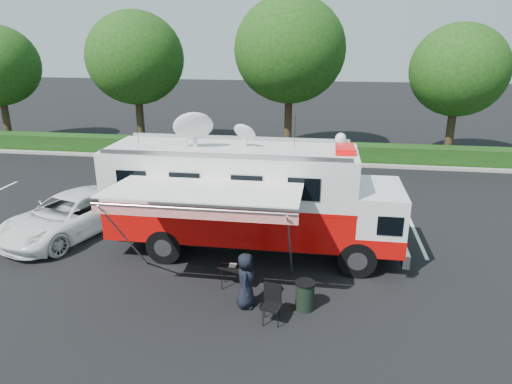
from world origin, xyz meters
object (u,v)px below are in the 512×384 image
white_suv (72,234)px  trash_bin (305,295)px  folding_table (234,268)px  command_truck (251,197)px

white_suv → trash_bin: bearing=-3.7°
folding_table → trash_bin: 2.17m
folding_table → trash_bin: (2.00, -0.80, -0.21)m
command_truck → trash_bin: command_truck is taller
command_truck → white_suv: bearing=176.0°
command_truck → folding_table: size_ratio=10.33×
command_truck → trash_bin: size_ratio=11.85×
folding_table → trash_bin: bearing=-21.8°
white_suv → folding_table: white_suv is taller
white_suv → command_truck: bearing=14.8°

